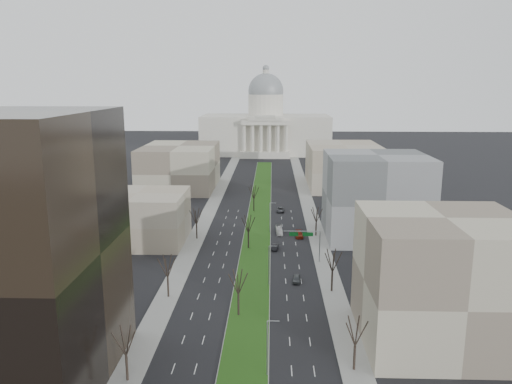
% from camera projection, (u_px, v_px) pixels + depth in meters
% --- Properties ---
extents(ground, '(600.00, 600.00, 0.00)m').
position_uv_depth(ground, '(260.00, 211.00, 173.80)').
color(ground, black).
rests_on(ground, ground).
extents(median, '(8.00, 222.03, 0.20)m').
position_uv_depth(median, '(260.00, 212.00, 172.79)').
color(median, '#999993').
rests_on(median, ground).
extents(sidewalk_left, '(5.00, 330.00, 0.15)m').
position_uv_depth(sidewalk_left, '(199.00, 232.00, 149.93)').
color(sidewalk_left, gray).
rests_on(sidewalk_left, ground).
extents(sidewalk_right, '(5.00, 330.00, 0.15)m').
position_uv_depth(sidewalk_right, '(316.00, 233.00, 148.81)').
color(sidewalk_right, gray).
rests_on(sidewalk_right, ground).
extents(capitol, '(80.00, 46.00, 55.00)m').
position_uv_depth(capitol, '(266.00, 128.00, 316.41)').
color(capitol, beige).
rests_on(capitol, ground).
extents(building_beige_left, '(26.00, 22.00, 14.00)m').
position_uv_depth(building_beige_left, '(138.00, 218.00, 139.18)').
color(building_beige_left, tan).
rests_on(building_beige_left, ground).
extents(building_tan_right, '(26.00, 24.00, 22.00)m').
position_uv_depth(building_tan_right, '(441.00, 280.00, 84.47)').
color(building_tan_right, gray).
rests_on(building_tan_right, ground).
extents(building_grey_right, '(28.00, 26.00, 24.00)m').
position_uv_depth(building_grey_right, '(376.00, 196.00, 142.82)').
color(building_grey_right, slate).
rests_on(building_grey_right, ground).
extents(building_far_left, '(30.00, 40.00, 18.00)m').
position_uv_depth(building_far_left, '(180.00, 167.00, 212.06)').
color(building_far_left, gray).
rests_on(building_far_left, ground).
extents(building_far_right, '(30.00, 40.00, 18.00)m').
position_uv_depth(building_far_right, '(343.00, 166.00, 214.72)').
color(building_far_right, tan).
rests_on(building_far_right, ground).
extents(tree_left_near, '(5.10, 5.10, 9.18)m').
position_uv_depth(tree_left_near, '(125.00, 341.00, 73.33)').
color(tree_left_near, black).
rests_on(tree_left_near, ground).
extents(tree_left_mid, '(5.40, 5.40, 9.72)m').
position_uv_depth(tree_left_mid, '(167.00, 265.00, 102.55)').
color(tree_left_mid, black).
rests_on(tree_left_mid, ground).
extents(tree_left_far, '(5.28, 5.28, 9.50)m').
position_uv_depth(tree_left_far, '(196.00, 216.00, 141.64)').
color(tree_left_far, black).
rests_on(tree_left_far, ground).
extents(tree_right_near, '(5.16, 5.16, 9.29)m').
position_uv_depth(tree_right_near, '(356.00, 331.00, 76.13)').
color(tree_right_near, black).
rests_on(tree_right_near, ground).
extents(tree_right_mid, '(5.52, 5.52, 9.94)m').
position_uv_depth(tree_right_mid, '(333.00, 260.00, 105.32)').
color(tree_right_mid, black).
rests_on(tree_right_mid, ground).
extents(tree_right_far, '(5.04, 5.04, 9.07)m').
position_uv_depth(tree_right_far, '(316.00, 214.00, 144.52)').
color(tree_right_far, black).
rests_on(tree_right_far, ground).
extents(tree_median_a, '(5.40, 5.40, 9.72)m').
position_uv_depth(tree_median_a, '(238.00, 281.00, 94.25)').
color(tree_median_a, black).
rests_on(tree_median_a, ground).
extents(tree_median_b, '(5.40, 5.40, 9.72)m').
position_uv_depth(tree_median_b, '(248.00, 223.00, 133.31)').
color(tree_median_b, black).
rests_on(tree_median_b, ground).
extents(tree_median_c, '(5.40, 5.40, 9.72)m').
position_uv_depth(tree_median_c, '(254.00, 192.00, 172.38)').
color(tree_median_c, black).
rests_on(tree_median_c, ground).
extents(streetlamp_median_a, '(1.90, 0.20, 9.16)m').
position_uv_depth(streetlamp_median_a, '(268.00, 347.00, 75.00)').
color(streetlamp_median_a, gray).
rests_on(streetlamp_median_a, ground).
extents(streetlamp_median_b, '(1.90, 0.20, 9.16)m').
position_uv_depth(streetlamp_median_b, '(269.00, 265.00, 109.18)').
color(streetlamp_median_b, gray).
rests_on(streetlamp_median_b, ground).
extents(streetlamp_median_c, '(1.90, 0.20, 9.16)m').
position_uv_depth(streetlamp_median_c, '(270.00, 217.00, 148.24)').
color(streetlamp_median_c, gray).
rests_on(streetlamp_median_c, ground).
extents(mast_arm_signs, '(9.12, 0.24, 8.09)m').
position_uv_depth(mast_arm_signs, '(309.00, 239.00, 123.27)').
color(mast_arm_signs, gray).
rests_on(mast_arm_signs, ground).
extents(car_grey_near, '(2.18, 4.51, 1.49)m').
position_uv_depth(car_grey_near, '(297.00, 279.00, 111.91)').
color(car_grey_near, '#464A4D').
rests_on(car_grey_near, ground).
extents(car_black, '(2.04, 4.37, 1.39)m').
position_uv_depth(car_black, '(275.00, 247.00, 133.63)').
color(car_black, black).
rests_on(car_black, ground).
extents(car_red, '(2.39, 5.58, 1.60)m').
position_uv_depth(car_red, '(299.00, 234.00, 144.66)').
color(car_red, maroon).
rests_on(car_red, ground).
extents(car_grey_far, '(2.72, 5.45, 1.48)m').
position_uv_depth(car_grey_far, '(281.00, 210.00, 173.24)').
color(car_grey_far, '#43454A').
rests_on(car_grey_far, ground).
extents(box_van, '(2.00, 7.06, 1.95)m').
position_uv_depth(box_van, '(279.00, 230.00, 148.15)').
color(box_van, silver).
rests_on(box_van, ground).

